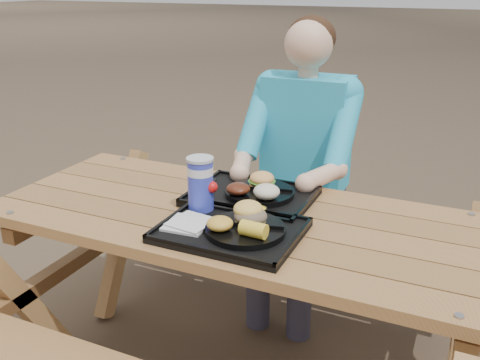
% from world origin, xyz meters
% --- Properties ---
extents(picnic_table, '(1.80, 1.49, 0.75)m').
position_xyz_m(picnic_table, '(0.00, 0.00, 0.38)').
color(picnic_table, '#999999').
rests_on(picnic_table, ground).
extents(tray_near, '(0.45, 0.35, 0.02)m').
position_xyz_m(tray_near, '(0.04, -0.16, 0.76)').
color(tray_near, black).
rests_on(tray_near, picnic_table).
extents(tray_far, '(0.45, 0.35, 0.02)m').
position_xyz_m(tray_far, '(-0.02, 0.14, 0.76)').
color(tray_far, black).
rests_on(tray_far, picnic_table).
extents(plate_near, '(0.26, 0.26, 0.02)m').
position_xyz_m(plate_near, '(0.09, -0.16, 0.78)').
color(plate_near, black).
rests_on(plate_near, tray_near).
extents(plate_far, '(0.26, 0.26, 0.02)m').
position_xyz_m(plate_far, '(0.01, 0.15, 0.78)').
color(plate_far, black).
rests_on(plate_far, tray_far).
extents(napkin_stack, '(0.15, 0.15, 0.02)m').
position_xyz_m(napkin_stack, '(-0.10, -0.20, 0.78)').
color(napkin_stack, silver).
rests_on(napkin_stack, tray_near).
extents(soda_cup, '(0.09, 0.09, 0.18)m').
position_xyz_m(soda_cup, '(-0.13, -0.06, 0.86)').
color(soda_cup, '#1724B0').
rests_on(soda_cup, tray_near).
extents(condiment_bbq, '(0.05, 0.05, 0.03)m').
position_xyz_m(condiment_bbq, '(0.04, -0.03, 0.79)').
color(condiment_bbq, black).
rests_on(condiment_bbq, tray_near).
extents(condiment_mustard, '(0.05, 0.05, 0.03)m').
position_xyz_m(condiment_mustard, '(0.09, -0.03, 0.79)').
color(condiment_mustard, yellow).
rests_on(condiment_mustard, tray_near).
extents(sandwich, '(0.10, 0.10, 0.11)m').
position_xyz_m(sandwich, '(0.09, -0.12, 0.84)').
color(sandwich, '#F3C156').
rests_on(sandwich, plate_near).
extents(mac_cheese, '(0.09, 0.09, 0.04)m').
position_xyz_m(mac_cheese, '(0.03, -0.21, 0.81)').
color(mac_cheese, gold).
rests_on(mac_cheese, plate_near).
extents(corn_cob, '(0.09, 0.09, 0.05)m').
position_xyz_m(corn_cob, '(0.14, -0.22, 0.81)').
color(corn_cob, yellow).
rests_on(corn_cob, plate_near).
extents(cutlery_far, '(0.09, 0.18, 0.01)m').
position_xyz_m(cutlery_far, '(-0.19, 0.14, 0.77)').
color(cutlery_far, black).
rests_on(cutlery_far, tray_far).
extents(burger, '(0.10, 0.10, 0.09)m').
position_xyz_m(burger, '(0.00, 0.19, 0.83)').
color(burger, '#F7A857').
rests_on(burger, plate_far).
extents(baked_beans, '(0.09, 0.09, 0.04)m').
position_xyz_m(baked_beans, '(-0.04, 0.08, 0.81)').
color(baked_beans, '#552011').
rests_on(baked_beans, plate_far).
extents(potato_salad, '(0.10, 0.10, 0.05)m').
position_xyz_m(potato_salad, '(0.07, 0.08, 0.82)').
color(potato_salad, beige).
rests_on(potato_salad, plate_far).
extents(diner, '(0.48, 0.84, 1.28)m').
position_xyz_m(diner, '(0.01, 0.69, 0.64)').
color(diner, '#1CC9BA').
rests_on(diner, ground).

